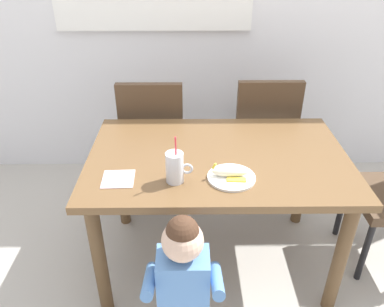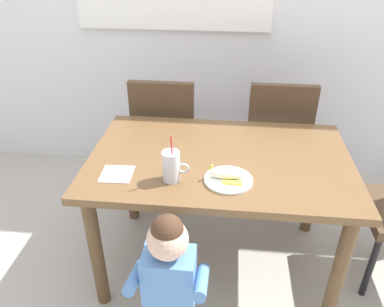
# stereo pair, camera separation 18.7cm
# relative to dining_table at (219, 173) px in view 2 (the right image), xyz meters

# --- Properties ---
(ground_plane) EXTENTS (24.00, 24.00, 0.00)m
(ground_plane) POSITION_rel_dining_table_xyz_m (0.00, 0.00, -0.65)
(ground_plane) COLOR #B7B2A8
(dining_table) EXTENTS (1.36, 0.87, 0.76)m
(dining_table) POSITION_rel_dining_table_xyz_m (0.00, 0.00, 0.00)
(dining_table) COLOR brown
(dining_table) RESTS_ON ground
(dining_chair_left) EXTENTS (0.44, 0.44, 0.96)m
(dining_chair_left) POSITION_rel_dining_table_xyz_m (-0.40, 0.64, -0.11)
(dining_chair_left) COLOR #4C3826
(dining_chair_left) RESTS_ON ground
(dining_chair_right) EXTENTS (0.44, 0.44, 0.96)m
(dining_chair_right) POSITION_rel_dining_table_xyz_m (0.37, 0.67, -0.11)
(dining_chair_right) COLOR #4C3826
(dining_chair_right) RESTS_ON ground
(toddler_standing) EXTENTS (0.33, 0.24, 0.84)m
(toddler_standing) POSITION_rel_dining_table_xyz_m (-0.18, -0.60, -0.13)
(toddler_standing) COLOR #3F4760
(toddler_standing) RESTS_ON ground
(milk_cup) EXTENTS (0.13, 0.08, 0.25)m
(milk_cup) POSITION_rel_dining_table_xyz_m (-0.22, -0.24, 0.17)
(milk_cup) COLOR silver
(milk_cup) RESTS_ON dining_table
(snack_plate) EXTENTS (0.23, 0.23, 0.01)m
(snack_plate) POSITION_rel_dining_table_xyz_m (0.05, -0.22, 0.11)
(snack_plate) COLOR white
(snack_plate) RESTS_ON dining_table
(peeled_banana) EXTENTS (0.17, 0.11, 0.07)m
(peeled_banana) POSITION_rel_dining_table_xyz_m (0.04, -0.22, 0.14)
(peeled_banana) COLOR #F4EAC6
(peeled_banana) RESTS_ON snack_plate
(paper_napkin) EXTENTS (0.16, 0.16, 0.00)m
(paper_napkin) POSITION_rel_dining_table_xyz_m (-0.49, -0.22, 0.11)
(paper_napkin) COLOR silver
(paper_napkin) RESTS_ON dining_table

